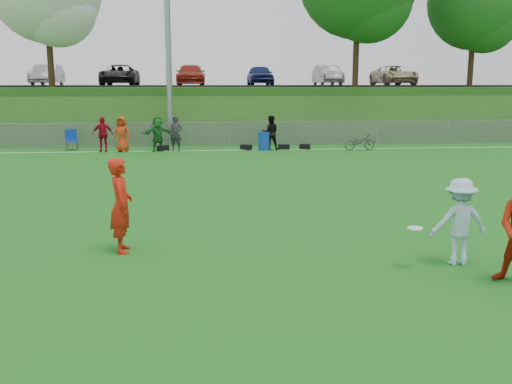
{
  "coord_description": "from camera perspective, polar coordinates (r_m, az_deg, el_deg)",
  "views": [
    {
      "loc": [
        -1.53,
        -9.93,
        3.27
      ],
      "look_at": [
        -0.47,
        0.5,
        1.26
      ],
      "focal_mm": 40.0,
      "sensor_mm": 36.0,
      "label": 1
    }
  ],
  "objects": [
    {
      "name": "ground",
      "position": [
        10.56,
        2.85,
        -7.19
      ],
      "size": [
        120.0,
        120.0,
        0.0
      ],
      "primitive_type": "plane",
      "color": "#175E13",
      "rests_on": "ground"
    },
    {
      "name": "sideline_far",
      "position": [
        28.16,
        -2.63,
        4.19
      ],
      "size": [
        60.0,
        0.1,
        0.01
      ],
      "primitive_type": "cube",
      "color": "white",
      "rests_on": "ground"
    },
    {
      "name": "player_blue",
      "position": [
        10.96,
        19.67,
        -2.82
      ],
      "size": [
        1.04,
        0.6,
        1.6
      ],
      "primitive_type": "imported",
      "rotation": [
        0.0,
        0.0,
        3.13
      ],
      "color": "#A3CBE2",
      "rests_on": "ground"
    },
    {
      "name": "gear_bags",
      "position": [
        28.32,
        -0.61,
        4.5
      ],
      "size": [
        7.64,
        0.53,
        0.26
      ],
      "color": "black",
      "rests_on": "ground"
    },
    {
      "name": "player_red_left",
      "position": [
        11.39,
        -13.35,
        -1.3
      ],
      "size": [
        0.53,
        0.73,
        1.86
      ],
      "primitive_type": "imported",
      "rotation": [
        0.0,
        0.0,
        1.7
      ],
      "color": "red",
      "rests_on": "ground"
    },
    {
      "name": "light_pole",
      "position": [
        30.95,
        -8.86,
        17.11
      ],
      "size": [
        1.2,
        0.4,
        12.15
      ],
      "color": "gray",
      "rests_on": "ground"
    },
    {
      "name": "parking_lot",
      "position": [
        42.96,
        -3.8,
        10.55
      ],
      "size": [
        120.0,
        12.0,
        0.1
      ],
      "primitive_type": "cube",
      "color": "black",
      "rests_on": "berm"
    },
    {
      "name": "bicycle",
      "position": [
        28.63,
        10.32,
        4.95
      ],
      "size": [
        1.6,
        0.69,
        0.82
      ],
      "primitive_type": "imported",
      "rotation": [
        0.0,
        0.0,
        1.67
      ],
      "color": "#313234",
      "rests_on": "ground"
    },
    {
      "name": "camp_chair",
      "position": [
        29.57,
        -17.94,
        4.57
      ],
      "size": [
        0.69,
        0.7,
        1.02
      ],
      "rotation": [
        0.0,
        0.0,
        0.25
      ],
      "color": "#0E339C",
      "rests_on": "ground"
    },
    {
      "name": "car_row",
      "position": [
        41.93,
        -5.39,
        11.57
      ],
      "size": [
        32.04,
        5.18,
        1.44
      ],
      "color": "silver",
      "rests_on": "parking_lot"
    },
    {
      "name": "berm",
      "position": [
        40.99,
        -3.67,
        8.37
      ],
      "size": [
        120.0,
        18.0,
        3.0
      ],
      "primitive_type": "cube",
      "color": "#2A5016",
      "rests_on": "ground"
    },
    {
      "name": "fence",
      "position": [
        30.08,
        -2.85,
        5.85
      ],
      "size": [
        58.0,
        0.06,
        1.3
      ],
      "color": "gray",
      "rests_on": "ground"
    },
    {
      "name": "tree_green_far",
      "position": [
        40.25,
        21.3,
        16.85
      ],
      "size": [
        5.88,
        5.88,
        8.19
      ],
      "color": "black",
      "rests_on": "berm"
    },
    {
      "name": "frisbee",
      "position": [
        10.5,
        15.63,
        -3.51
      ],
      "size": [
        0.28,
        0.28,
        0.03
      ],
      "color": "silver",
      "rests_on": "ground"
    },
    {
      "name": "spectator_row",
      "position": [
        28.07,
        -8.71,
        5.79
      ],
      "size": [
        9.05,
        1.1,
        1.69
      ],
      "color": "#A60B1E",
      "rests_on": "ground"
    },
    {
      "name": "recycling_bin",
      "position": [
        28.23,
        0.86,
        5.14
      ],
      "size": [
        0.76,
        0.76,
        0.91
      ],
      "primitive_type": "cylinder",
      "rotation": [
        0.0,
        0.0,
        -0.32
      ],
      "color": "#103BB0",
      "rests_on": "ground"
    }
  ]
}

